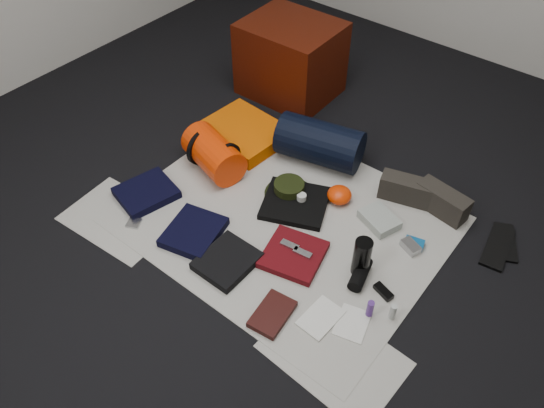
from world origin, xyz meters
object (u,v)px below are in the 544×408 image
Objects in this scene: navy_duffel at (320,143)px; water_bottle at (362,257)px; compact_camera at (411,247)px; red_cabinet at (291,59)px; sleeping_pad at (244,133)px; stuff_sack at (214,154)px; paperback_book at (272,314)px.

navy_duffel is 0.85m from water_bottle.
water_bottle is at bearing -54.61° from navy_duffel.
compact_camera is (0.13, 0.28, -0.09)m from water_bottle.
red_cabinet is 0.76m from navy_duffel.
compact_camera is (1.35, -0.76, -0.22)m from red_cabinet.
water_bottle is (1.12, -0.44, 0.06)m from sleeping_pad.
sleeping_pad is 1.26m from compact_camera.
navy_duffel reaches higher than stuff_sack.
paperback_book is at bearing -90.25° from compact_camera.
sleeping_pad is 4.83× the size of compact_camera.
navy_duffel is (0.58, -0.48, -0.12)m from red_cabinet.
compact_camera is at bearing 65.30° from water_bottle.
compact_camera is (1.25, -0.16, -0.02)m from sleeping_pad.
navy_duffel is at bearing -178.47° from compact_camera.
navy_duffel is (0.48, 0.12, 0.08)m from sleeping_pad.
red_cabinet is 1.22× the size of navy_duffel.
red_cabinet reaches higher than water_bottle.
red_cabinet is at bearing 117.46° from paperback_book.
red_cabinet is at bearing 99.13° from stuff_sack.
red_cabinet is at bearing 99.33° from sleeping_pad.
red_cabinet is 1.56m from compact_camera.
navy_duffel reaches higher than sleeping_pad.
stuff_sack reaches higher than compact_camera.
compact_camera is at bearing 60.69° from paperback_book.
stuff_sack is at bearing -81.94° from red_cabinet.
stuff_sack is 3.75× the size of compact_camera.
red_cabinet is 1.24× the size of sleeping_pad.
compact_camera is at bearing -33.49° from navy_duffel.
paperback_book is at bearing -56.36° from red_cabinet.
paperback_book is (0.46, -1.03, -0.11)m from navy_duffel.
water_bottle is 0.32m from compact_camera.
compact_camera is at bearing 7.75° from stuff_sack.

